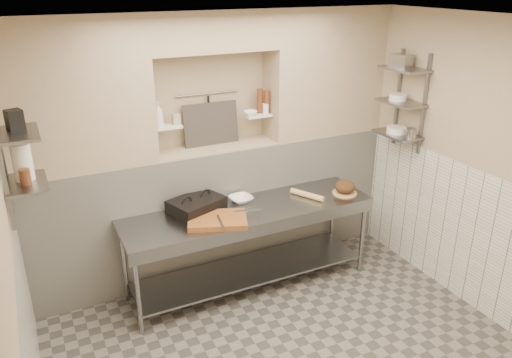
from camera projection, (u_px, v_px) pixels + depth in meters
ceiling at (307, 15)px, 3.26m from camera, size 4.00×3.90×0.10m
wall_left at (4, 281)px, 2.97m from camera, size 0.10×3.90×2.80m
wall_right at (490, 172)px, 4.64m from camera, size 0.10×3.90×2.80m
wall_back at (207, 142)px, 5.47m from camera, size 4.00×0.10×2.80m
backwall_lower at (217, 208)px, 5.53m from camera, size 4.00×0.40×1.40m
alcove_sill at (215, 147)px, 5.26m from camera, size 1.30×0.40×0.02m
backwall_pillar_left at (75, 95)px, 4.46m from camera, size 1.35×0.40×1.40m
backwall_pillar_right at (324, 72)px, 5.53m from camera, size 1.35×0.40×1.40m
backwall_header at (211, 30)px, 4.81m from camera, size 1.30×0.40×0.40m
wainscot_right at (473, 239)px, 4.88m from camera, size 0.02×3.90×1.40m
alcove_shelf_left at (167, 127)px, 4.94m from camera, size 0.28×0.16×0.02m
alcove_shelf_right at (258, 115)px, 5.35m from camera, size 0.28×0.16×0.02m
utensil_rail at (207, 94)px, 5.19m from camera, size 0.70×0.02×0.02m
hanging_steel at (209, 110)px, 5.24m from camera, size 0.02×0.02×0.30m
splash_panel at (211, 124)px, 5.25m from camera, size 0.60×0.08×0.45m
shelf_rail_left_a at (2, 154)px, 3.89m from camera, size 0.03×0.03×0.95m
shelf_rail_left_b at (3, 171)px, 3.56m from camera, size 0.03×0.03×0.95m
wall_shelf_left_lower at (26, 183)px, 3.86m from camera, size 0.30×0.50×0.02m
wall_shelf_left_upper at (17, 134)px, 3.70m from camera, size 0.30×0.50×0.03m
shelf_rail_right_a at (398, 97)px, 5.48m from camera, size 0.03×0.03×1.05m
shelf_rail_right_b at (424, 105)px, 5.14m from camera, size 0.03×0.03×1.05m
wall_shelf_right_lower at (397, 134)px, 5.39m from camera, size 0.30×0.50×0.02m
wall_shelf_right_mid at (401, 102)px, 5.26m from camera, size 0.30×0.50×0.02m
wall_shelf_right_upper at (405, 69)px, 5.12m from camera, size 0.30×0.50×0.03m
prep_table at (250, 232)px, 5.13m from camera, size 2.60×0.70×0.90m
panini_press at (196, 205)px, 4.97m from camera, size 0.60×0.52×0.14m
cutting_board at (217, 220)px, 4.77m from camera, size 0.66×0.56×0.05m
knife_blade at (248, 210)px, 4.91m from camera, size 0.27×0.09×0.01m
tongs at (221, 221)px, 4.67m from camera, size 0.07×0.25×0.02m
mixing_bowl at (241, 199)px, 5.20m from camera, size 0.26×0.26×0.06m
rolling_pin at (307, 195)px, 5.30m from camera, size 0.24×0.37×0.06m
bread_board at (345, 193)px, 5.40m from camera, size 0.26×0.26×0.02m
bread_loaf at (345, 187)px, 5.37m from camera, size 0.22×0.22×0.13m
bottle_soap at (158, 115)px, 4.86m from camera, size 0.12×0.12×0.24m
jar_alcove at (176, 119)px, 4.96m from camera, size 0.07×0.07×0.11m
bowl_alcove at (251, 113)px, 5.30m from camera, size 0.19×0.19×0.05m
condiment_a at (267, 102)px, 5.34m from camera, size 0.07×0.07×0.24m
condiment_b at (260, 101)px, 5.35m from camera, size 0.07×0.07×0.26m
condiment_c at (266, 108)px, 5.35m from camera, size 0.06×0.06×0.11m
jug_left at (22, 162)px, 3.84m from camera, size 0.15×0.15×0.29m
jar_left at (25, 177)px, 3.78m from camera, size 0.08×0.08×0.12m
box_left_upper at (15, 120)px, 3.72m from camera, size 0.14×0.14×0.16m
bowl_right at (396, 130)px, 5.39m from camera, size 0.21×0.21×0.06m
canister_right at (411, 133)px, 5.19m from camera, size 0.11×0.11×0.11m
bowl_right_mid at (398, 97)px, 5.28m from camera, size 0.18×0.18×0.07m
basket_right at (401, 60)px, 5.15m from camera, size 0.22×0.24×0.13m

